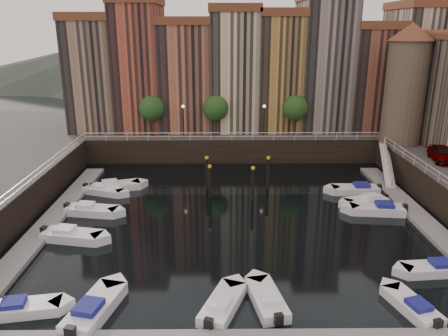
{
  "coord_description": "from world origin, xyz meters",
  "views": [
    {
      "loc": [
        -1.44,
        -36.14,
        16.1
      ],
      "look_at": [
        -1.08,
        4.0,
        3.25
      ],
      "focal_mm": 35.0,
      "sensor_mm": 36.0,
      "label": 1
    }
  ],
  "objects_px": {
    "boat_left_1": "(71,235)",
    "car_a": "(442,154)",
    "boat_left_0": "(23,308)",
    "boat_left_2": "(91,210)",
    "gangway": "(387,163)",
    "corner_tower": "(406,82)",
    "mooring_pilings": "(234,178)"
  },
  "relations": [
    {
      "from": "boat_left_1",
      "to": "car_a",
      "type": "bearing_deg",
      "value": 28.99
    },
    {
      "from": "boat_left_0",
      "to": "boat_left_2",
      "type": "distance_m",
      "value": 14.5
    },
    {
      "from": "boat_left_2",
      "to": "gangway",
      "type": "bearing_deg",
      "value": 26.51
    },
    {
      "from": "gangway",
      "to": "boat_left_0",
      "type": "relative_size",
      "value": 1.83
    },
    {
      "from": "gangway",
      "to": "boat_left_2",
      "type": "height_order",
      "value": "gangway"
    },
    {
      "from": "gangway",
      "to": "boat_left_2",
      "type": "bearing_deg",
      "value": -162.58
    },
    {
      "from": "boat_left_1",
      "to": "car_a",
      "type": "distance_m",
      "value": 36.59
    },
    {
      "from": "corner_tower",
      "to": "car_a",
      "type": "distance_m",
      "value": 10.17
    },
    {
      "from": "gangway",
      "to": "boat_left_0",
      "type": "height_order",
      "value": "gangway"
    },
    {
      "from": "corner_tower",
      "to": "boat_left_2",
      "type": "xyz_separation_m",
      "value": [
        -33.22,
        -14.01,
        -9.81
      ]
    },
    {
      "from": "boat_left_2",
      "to": "car_a",
      "type": "distance_m",
      "value": 35.22
    },
    {
      "from": "corner_tower",
      "to": "gangway",
      "type": "height_order",
      "value": "corner_tower"
    },
    {
      "from": "mooring_pilings",
      "to": "boat_left_2",
      "type": "xyz_separation_m",
      "value": [
        -13.2,
        -5.08,
        -1.27
      ]
    },
    {
      "from": "corner_tower",
      "to": "gangway",
      "type": "distance_m",
      "value": 9.86
    },
    {
      "from": "corner_tower",
      "to": "boat_left_2",
      "type": "bearing_deg",
      "value": -157.12
    },
    {
      "from": "gangway",
      "to": "boat_left_2",
      "type": "xyz_separation_m",
      "value": [
        -30.32,
        -9.51,
        -1.54
      ]
    },
    {
      "from": "gangway",
      "to": "boat_left_2",
      "type": "relative_size",
      "value": 1.65
    },
    {
      "from": "mooring_pilings",
      "to": "car_a",
      "type": "relative_size",
      "value": 1.43
    },
    {
      "from": "gangway",
      "to": "mooring_pilings",
      "type": "relative_size",
      "value": 1.23
    },
    {
      "from": "mooring_pilings",
      "to": "boat_left_2",
      "type": "relative_size",
      "value": 1.34
    },
    {
      "from": "boat_left_1",
      "to": "boat_left_2",
      "type": "height_order",
      "value": "boat_left_1"
    },
    {
      "from": "boat_left_1",
      "to": "corner_tower",
      "type": "bearing_deg",
      "value": 40.74
    },
    {
      "from": "boat_left_0",
      "to": "boat_left_2",
      "type": "xyz_separation_m",
      "value": [
        -0.06,
        14.5,
        0.04
      ]
    },
    {
      "from": "car_a",
      "to": "boat_left_2",
      "type": "bearing_deg",
      "value": -160.5
    },
    {
      "from": "gangway",
      "to": "boat_left_2",
      "type": "distance_m",
      "value": 31.81
    },
    {
      "from": "boat_left_1",
      "to": "car_a",
      "type": "xyz_separation_m",
      "value": [
        34.63,
        11.29,
        3.42
      ]
    },
    {
      "from": "boat_left_0",
      "to": "car_a",
      "type": "relative_size",
      "value": 0.96
    },
    {
      "from": "gangway",
      "to": "boat_left_1",
      "type": "relative_size",
      "value": 1.61
    },
    {
      "from": "corner_tower",
      "to": "boat_left_0",
      "type": "height_order",
      "value": "corner_tower"
    },
    {
      "from": "boat_left_0",
      "to": "mooring_pilings",
      "type": "bearing_deg",
      "value": 46.55
    },
    {
      "from": "corner_tower",
      "to": "mooring_pilings",
      "type": "height_order",
      "value": "corner_tower"
    },
    {
      "from": "mooring_pilings",
      "to": "boat_left_0",
      "type": "xyz_separation_m",
      "value": [
        -13.14,
        -19.59,
        -1.31
      ]
    }
  ]
}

